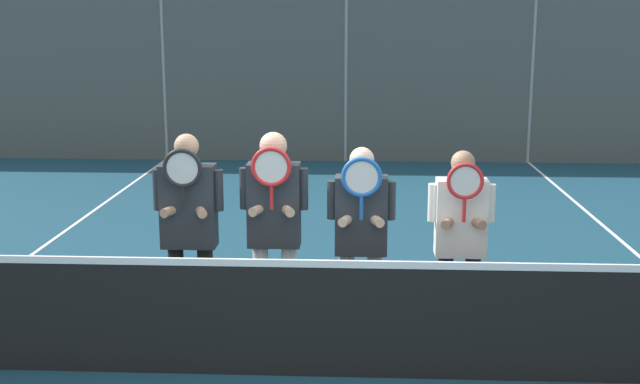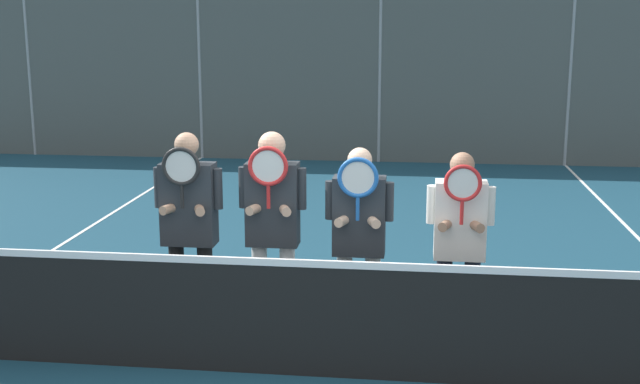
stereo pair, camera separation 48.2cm
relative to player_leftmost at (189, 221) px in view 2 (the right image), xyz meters
The scene contains 13 objects.
ground_plane 1.65m from the player_leftmost, 26.42° to the right, with size 120.00×120.00×0.00m, color navy.
hill_distant 53.10m from the player_leftmost, 88.79° to the left, with size 118.61×65.89×23.06m.
clubhouse_building 17.33m from the player_leftmost, 79.63° to the left, with size 21.60×5.50×4.11m.
fence_back 9.33m from the player_leftmost, 83.09° to the left, with size 21.39×0.06×3.30m.
tennis_net 1.38m from the player_leftmost, 26.42° to the right, with size 9.64×0.09×1.04m.
court_line_left_sideline 3.63m from the player_leftmost, 135.20° to the left, with size 0.05×16.00×0.01m, color white.
player_leftmost is the anchor object (origin of this frame).
player_center_left 0.70m from the player_leftmost, ahead, with size 0.57×0.34×1.83m.
player_center_right 1.42m from the player_leftmost, ahead, with size 0.56×0.34×1.71m.
player_rightmost 2.24m from the player_leftmost, ahead, with size 0.55×0.34×1.69m.
car_far_left 12.78m from the player_leftmost, 112.65° to the left, with size 4.44×1.98×1.66m.
car_left_of_center 11.77m from the player_leftmost, 90.85° to the left, with size 4.03×1.99×1.78m.
car_center 12.71m from the player_leftmost, 68.90° to the left, with size 4.45×2.01×1.69m.
Camera 2 is at (0.76, -5.75, 2.71)m, focal length 45.00 mm.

